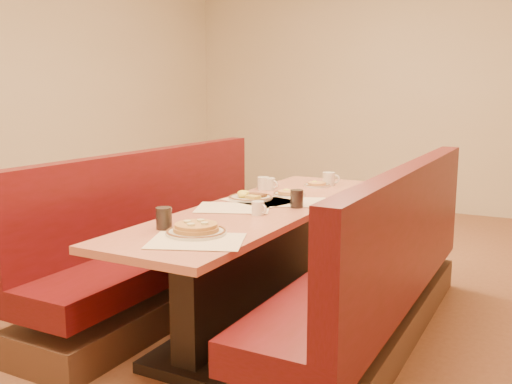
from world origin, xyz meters
The scene contains 19 objects.
ground centered at (0.00, 0.00, 0.00)m, with size 8.00×8.00×0.00m, color #9E6647.
room_envelope centered at (0.00, 0.00, 1.93)m, with size 6.04×8.04×2.82m.
diner_table centered at (0.00, 0.00, 0.37)m, with size 0.70×2.50×0.75m.
booth_left centered at (-0.73, 0.00, 0.36)m, with size 0.55×2.50×1.05m.
booth_right centered at (0.73, 0.00, 0.36)m, with size 0.55×2.50×1.05m.
placemat_near_left centered at (-0.12, -0.16, 0.75)m, with size 0.44×0.33×0.00m, color beige.
placemat_near_right centered at (0.12, -0.91, 0.75)m, with size 0.44×0.33×0.00m, color beige.
placemat_far_left centered at (-0.09, 0.13, 0.75)m, with size 0.43×0.32×0.00m, color beige.
placemat_far_right centered at (0.12, 0.18, 0.75)m, with size 0.44×0.33×0.00m, color beige.
pancake_plate centered at (0.05, -0.80, 0.77)m, with size 0.30×0.30×0.07m.
eggs_plate centered at (-0.17, 0.14, 0.77)m, with size 0.29×0.29×0.06m.
extra_plate_mid centered at (0.02, 0.84, 0.76)m, with size 0.19×0.19×0.04m.
extra_plate_far centered at (0.00, 0.39, 0.76)m, with size 0.22×0.22×0.04m.
coffee_mug_a centered at (0.10, -0.25, 0.79)m, with size 0.10×0.07×0.08m.
coffee_mug_b centered at (-0.22, 0.54, 0.79)m, with size 0.11×0.08×0.08m.
coffee_mug_c centered at (0.08, 0.92, 0.80)m, with size 0.13×0.09×0.10m.
coffee_mug_d centered at (-0.27, 0.53, 0.80)m, with size 0.12×0.08×0.09m.
soda_tumbler_near centered at (-0.17, -0.78, 0.81)m, with size 0.08×0.08×0.11m.
soda_tumbler_mid centered at (0.21, 0.05, 0.80)m, with size 0.08×0.08×0.11m.
Camera 1 is at (1.59, -3.07, 1.44)m, focal length 40.00 mm.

